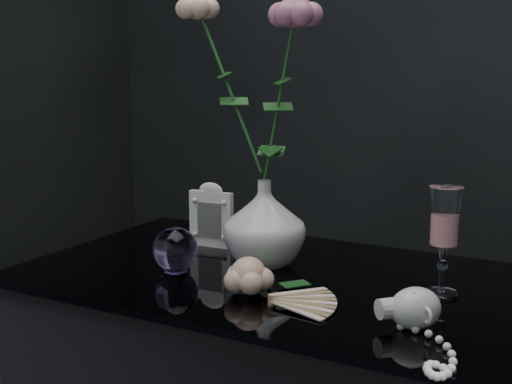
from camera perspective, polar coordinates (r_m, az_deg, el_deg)
The scene contains 8 objects.
vase at distance 1.39m, azimuth 0.67°, elevation -2.51°, with size 0.16×0.16×0.17m, color silver.
wine_glass at distance 1.26m, azimuth 14.78°, elevation -3.85°, with size 0.06×0.06×0.19m, color white, non-canonical shape.
picture_frame at distance 1.53m, azimuth -3.61°, elevation -1.82°, with size 0.10×0.08×0.14m, color white, non-canonical shape.
paperweight at distance 1.37m, azimuth -6.48°, elevation -4.59°, with size 0.09×0.09×0.09m, color #A585D8, non-canonical shape.
paper_fan at distance 1.19m, azimuth 1.26°, elevation -8.55°, with size 0.22×0.17×0.02m, color beige, non-canonical shape.
loose_rose at distance 1.24m, azimuth -0.63°, elevation -6.70°, with size 0.15×0.19×0.07m, color #D8AC8B, non-canonical shape.
pearl_jar at distance 1.12m, azimuth 12.64°, elevation -8.91°, with size 0.22×0.23×0.07m, color silver, non-canonical shape.
roses at distance 1.37m, azimuth -0.46°, elevation 9.33°, with size 0.29×0.11×0.40m.
Camera 1 is at (0.54, -1.10, 1.17)m, focal length 50.00 mm.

